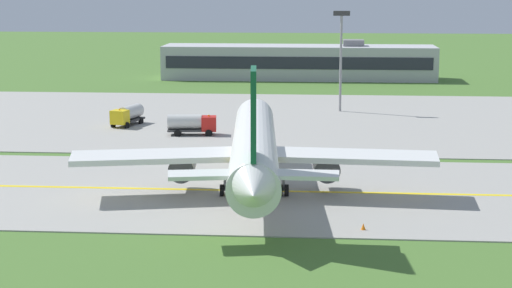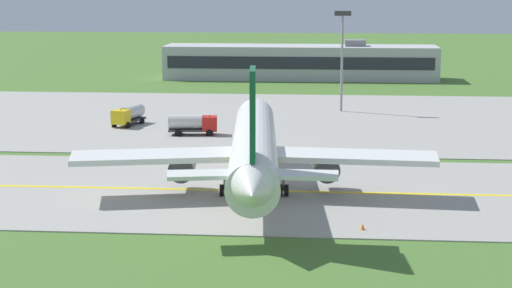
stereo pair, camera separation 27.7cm
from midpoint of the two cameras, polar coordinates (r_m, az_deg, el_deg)
ground_plane at (r=77.17m, az=4.49°, el=-3.29°), size 500.00×500.00×0.00m
taxiway_strip at (r=77.16m, az=4.49°, el=-3.26°), size 240.00×28.00×0.10m
apron_pad at (r=118.79m, az=9.33°, el=1.58°), size 140.00×52.00×0.10m
taxiway_centreline at (r=77.15m, az=4.49°, el=-3.22°), size 220.00×0.60×0.01m
airplane_lead at (r=76.25m, az=-0.22°, el=-0.25°), size 32.43×39.66×12.70m
service_truck_fuel at (r=105.79m, az=-4.38°, el=1.39°), size 6.19×2.85×2.65m
service_truck_catering at (r=113.88m, az=-8.66°, el=1.96°), size 3.62×6.33×2.65m
terminal_building at (r=168.43m, az=2.85°, el=5.49°), size 53.20×10.37×7.75m
apron_light_mast at (r=124.82m, az=5.65°, el=6.40°), size 2.40×0.50×14.70m
traffic_cone_near_edge at (r=65.84m, az=7.07°, el=-5.54°), size 0.44×0.44×0.60m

